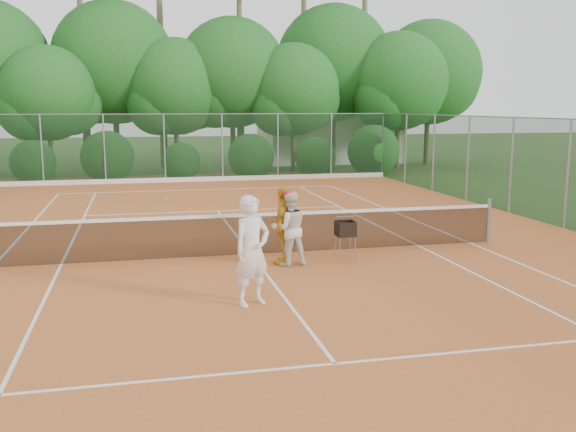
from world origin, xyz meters
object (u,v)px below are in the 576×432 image
at_px(player_yellow, 284,225).
at_px(player_white, 252,251).
at_px(ball_hopper, 345,229).
at_px(player_center_grp, 289,228).

bearing_deg(player_yellow, player_white, 4.90).
xyz_separation_m(player_white, ball_hopper, (2.51, 2.62, -0.24)).
height_order(player_white, player_yellow, player_white).
distance_m(player_white, ball_hopper, 3.64).
bearing_deg(ball_hopper, player_center_grp, 177.22).
bearing_deg(ball_hopper, player_white, -140.37).
relative_size(player_white, player_center_grp, 1.16).
height_order(player_white, ball_hopper, player_white).
bearing_deg(player_yellow, player_center_grp, 47.37).
bearing_deg(player_center_grp, ball_hopper, 3.85).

